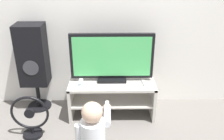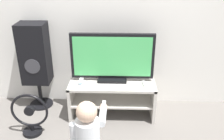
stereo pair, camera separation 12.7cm
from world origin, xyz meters
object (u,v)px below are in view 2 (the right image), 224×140
(remote_primary, at_px, (144,84))
(child, at_px, (88,135))
(television, at_px, (112,58))
(game_console, at_px, (81,80))
(floor_fan, at_px, (30,116))
(speaker_tower, at_px, (35,56))

(remote_primary, bearing_deg, child, -120.09)
(television, distance_m, remote_primary, 0.50)
(television, xyz_separation_m, game_console, (-0.38, -0.06, -0.28))
(television, relative_size, floor_fan, 1.94)
(child, bearing_deg, speaker_tower, 124.02)
(remote_primary, distance_m, child, 1.13)
(television, relative_size, speaker_tower, 0.88)
(remote_primary, height_order, floor_fan, floor_fan)
(game_console, xyz_separation_m, speaker_tower, (-0.61, 0.18, 0.25))
(child, relative_size, floor_fan, 1.57)
(child, bearing_deg, floor_fan, 140.88)
(game_console, relative_size, speaker_tower, 0.16)
(remote_primary, relative_size, child, 0.16)
(remote_primary, height_order, child, child)
(child, height_order, speaker_tower, speaker_tower)
(television, height_order, floor_fan, television)
(television, xyz_separation_m, child, (-0.17, -1.09, -0.28))
(game_console, height_order, child, child)
(television, xyz_separation_m, remote_primary, (0.39, -0.11, -0.29))
(speaker_tower, bearing_deg, floor_fan, -83.08)
(game_console, xyz_separation_m, child, (0.21, -1.03, 0.00))
(speaker_tower, height_order, floor_fan, speaker_tower)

